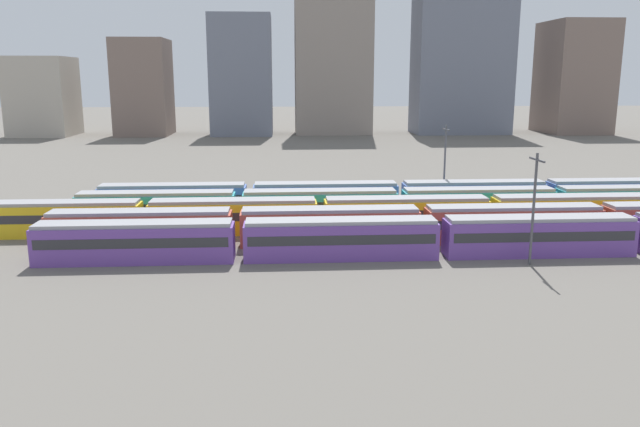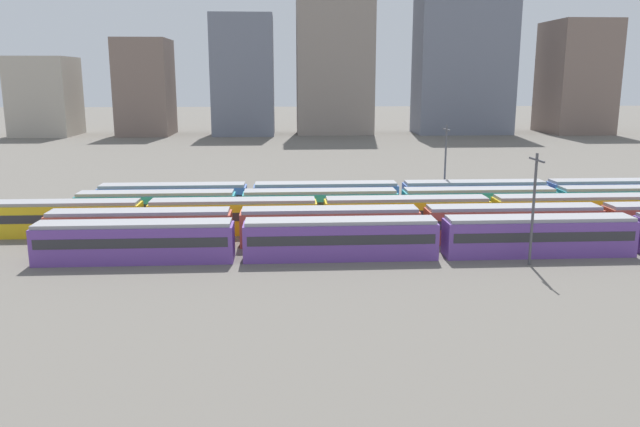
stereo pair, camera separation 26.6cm
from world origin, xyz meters
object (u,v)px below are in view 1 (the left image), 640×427
train_track_4 (546,194)px  train_track_3 (478,203)px  catenary_pole_1 (445,161)px  train_track_1 (422,224)px  train_track_2 (406,214)px  train_track_0 (539,235)px  catenary_pole_0 (534,204)px

train_track_4 → train_track_3: bearing=-153.6°
train_track_4 → catenary_pole_1: (-12.46, 3.24, 3.94)m
train_track_1 → train_track_2: 5.24m
train_track_1 → train_track_2: size_ratio=0.80×
train_track_0 → train_track_2: bearing=135.7°
train_track_2 → catenary_pole_0: bearing=-57.2°
train_track_1 → train_track_3: same height
train_track_0 → train_track_2: (-10.67, 10.40, 0.00)m
train_track_3 → train_track_0: bearing=-86.4°
catenary_pole_1 → catenary_pole_0: bearing=-87.9°
catenary_pole_0 → train_track_1: bearing=134.2°
train_track_2 → catenary_pole_1: size_ratio=8.85×
train_track_1 → train_track_3: 13.81m
train_track_1 → train_track_4: bearing=38.6°
train_track_0 → train_track_1: same height
train_track_3 → catenary_pole_0: size_ratio=9.23×
train_track_2 → train_track_3: 11.00m
train_track_2 → train_track_4: same height
train_track_2 → train_track_3: same height
train_track_4 → catenary_pole_0: 26.77m
train_track_3 → catenary_pole_0: catenary_pole_0 is taller
train_track_0 → train_track_3: bearing=93.6°
train_track_1 → train_track_4: size_ratio=0.66×
train_track_1 → catenary_pole_1: bearing=69.4°
train_track_1 → train_track_4: (19.55, 15.60, 0.00)m
catenary_pole_0 → train_track_0: bearing=57.3°
train_track_2 → train_track_3: bearing=28.2°
train_track_0 → train_track_3: size_ratio=1.00×
catenary_pole_0 → catenary_pole_1: bearing=92.1°
train_track_3 → train_track_4: bearing=26.4°
train_track_3 → train_track_4: 11.69m
catenary_pole_0 → train_track_4: bearing=64.3°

